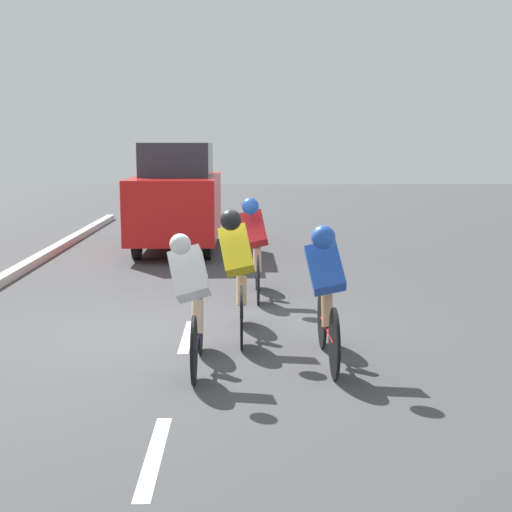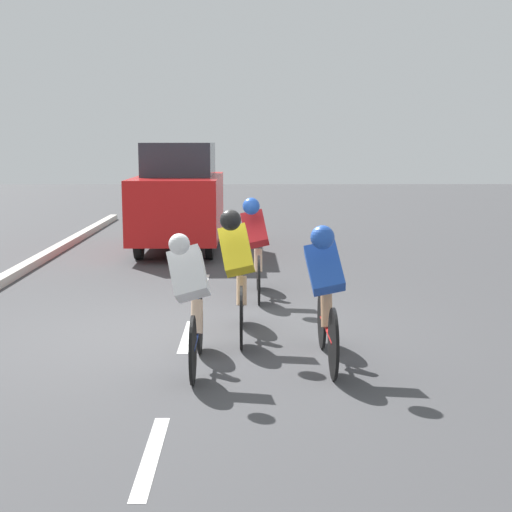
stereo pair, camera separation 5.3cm
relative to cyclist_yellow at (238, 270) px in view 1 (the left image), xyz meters
name	(u,v)px [view 1 (the left image)]	position (x,y,z in m)	size (l,w,h in m)	color
ground_plane	(188,333)	(0.59, -0.22, -0.80)	(60.00, 60.00, 0.00)	#424244
lane_stripe_near	(154,455)	(0.59, 3.11, -0.80)	(0.12, 1.40, 0.01)	white
lane_stripe_mid	(188,336)	(0.59, -0.09, -0.80)	(0.12, 1.40, 0.01)	white
lane_stripe_far	(202,283)	(0.59, -3.29, -0.80)	(0.12, 1.40, 0.01)	white
cyclist_yellow	(238,270)	(0.00, 0.00, 0.00)	(0.43, 1.70, 1.52)	black
cyclist_blue	(326,291)	(-0.89, 1.00, -0.03)	(0.42, 1.74, 1.46)	black
cyclist_red	(255,244)	(-0.23, -2.16, -0.02)	(0.42, 1.69, 1.48)	black
cyclist_white	(192,298)	(0.44, 1.14, -0.07)	(0.44, 1.65, 1.40)	black
support_car	(177,197)	(1.30, -6.89, 0.31)	(1.70, 3.94, 2.23)	black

